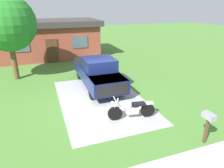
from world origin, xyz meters
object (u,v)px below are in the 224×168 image
(pickup_truck, at_px, (97,71))
(neighbor_house, at_px, (49,38))
(motorcycle, at_px, (131,109))
(mailbox, at_px, (208,120))
(shade_tree, at_px, (7,23))

(pickup_truck, relative_size, neighbor_house, 0.59)
(neighbor_house, bearing_deg, motorcycle, -79.54)
(pickup_truck, distance_m, mailbox, 7.35)
(motorcycle, height_order, shade_tree, shade_tree)
(motorcycle, relative_size, shade_tree, 0.39)
(shade_tree, xyz_separation_m, neighbor_house, (2.79, 6.07, -1.98))
(mailbox, bearing_deg, motorcycle, 126.36)
(pickup_truck, height_order, neighbor_house, neighbor_house)
(pickup_truck, height_order, mailbox, pickup_truck)
(motorcycle, distance_m, neighbor_house, 13.95)
(mailbox, bearing_deg, shade_tree, 125.37)
(motorcycle, distance_m, shade_tree, 9.83)
(motorcycle, bearing_deg, neighbor_house, 100.46)
(motorcycle, relative_size, mailbox, 1.75)
(motorcycle, xyz_separation_m, pickup_truck, (-0.31, 4.46, 0.48))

